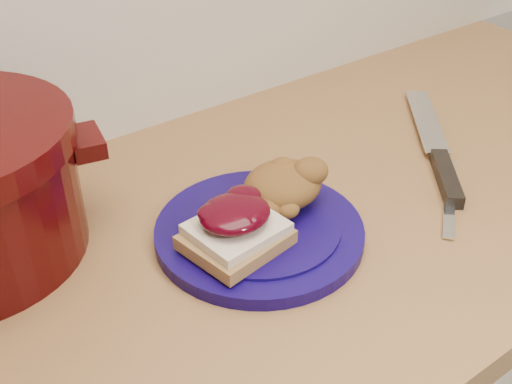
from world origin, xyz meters
TOP-DOWN VIEW (x-y plane):
  - plate at (-0.04, 1.48)m, footprint 0.26×0.26m
  - sandwich at (-0.08, 1.47)m, footprint 0.12×0.11m
  - stuffing_mound at (0.01, 1.50)m, footprint 0.10×0.09m
  - chef_knife at (0.26, 1.46)m, footprint 0.23×0.27m
  - butter_knife at (0.21, 1.40)m, footprint 0.15×0.12m

SIDE VIEW (x-z plane):
  - butter_knife at x=0.21m, z-range 0.90..0.91m
  - plate at x=-0.04m, z-range 0.90..0.92m
  - chef_knife at x=0.26m, z-range 0.90..0.92m
  - sandwich at x=-0.08m, z-range 0.92..0.97m
  - stuffing_mound at x=0.01m, z-range 0.92..0.97m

